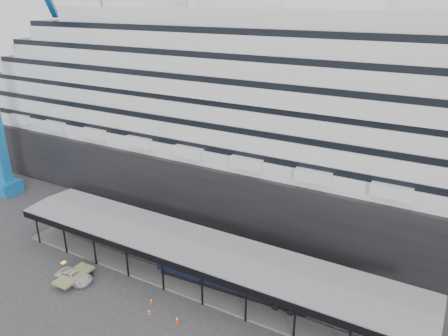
% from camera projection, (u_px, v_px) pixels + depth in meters
% --- Properties ---
extents(ground, '(200.00, 200.00, 0.00)m').
position_uv_depth(ground, '(178.00, 301.00, 52.87)').
color(ground, '#343436').
rests_on(ground, ground).
extents(cruise_ship, '(130.00, 30.00, 43.90)m').
position_uv_depth(cruise_ship, '(286.00, 101.00, 72.09)').
color(cruise_ship, black).
rests_on(cruise_ship, ground).
extents(platform_canopy, '(56.00, 9.18, 5.30)m').
position_uv_depth(platform_canopy, '(200.00, 264.00, 56.06)').
color(platform_canopy, slate).
rests_on(platform_canopy, ground).
extents(port_truck, '(5.16, 2.51, 1.41)m').
position_uv_depth(port_truck, '(74.00, 277.00, 56.31)').
color(port_truck, silver).
rests_on(port_truck, ground).
extents(pullman_carriage, '(20.68, 3.95, 20.18)m').
position_uv_depth(pullman_carriage, '(232.00, 274.00, 53.89)').
color(pullman_carriage, black).
rests_on(pullman_carriage, ground).
extents(traffic_cone_left, '(0.36, 0.36, 0.66)m').
position_uv_depth(traffic_cone_left, '(149.00, 312.00, 50.57)').
color(traffic_cone_left, orange).
rests_on(traffic_cone_left, ground).
extents(traffic_cone_mid, '(0.47, 0.47, 0.75)m').
position_uv_depth(traffic_cone_mid, '(151.00, 301.00, 52.29)').
color(traffic_cone_mid, '#D6450B').
rests_on(traffic_cone_mid, ground).
extents(traffic_cone_right, '(0.41, 0.41, 0.79)m').
position_uv_depth(traffic_cone_right, '(177.00, 319.00, 49.25)').
color(traffic_cone_right, '#F1420D').
rests_on(traffic_cone_right, ground).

